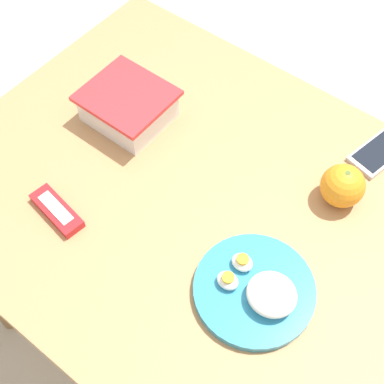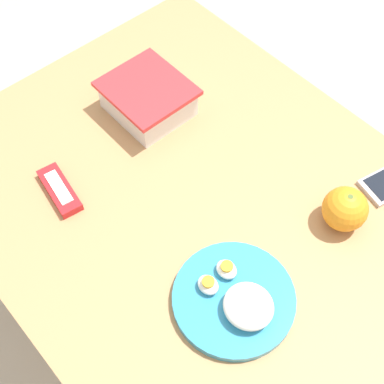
{
  "view_description": "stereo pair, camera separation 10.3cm",
  "coord_description": "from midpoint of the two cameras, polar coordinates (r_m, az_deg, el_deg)",
  "views": [
    {
      "loc": [
        0.32,
        -0.46,
        1.63
      ],
      "look_at": [
        -0.03,
        -0.01,
        0.77
      ],
      "focal_mm": 50.0,
      "sensor_mm": 36.0,
      "label": 1
    },
    {
      "loc": [
        0.4,
        -0.39,
        1.63
      ],
      "look_at": [
        -0.03,
        -0.01,
        0.77
      ],
      "focal_mm": 50.0,
      "sensor_mm": 36.0,
      "label": 2
    }
  ],
  "objects": [
    {
      "name": "table",
      "position": [
        1.12,
        -0.96,
        -3.64
      ],
      "size": [
        1.09,
        0.81,
        0.74
      ],
      "color": "#AD7F51",
      "rests_on": "ground_plane"
    },
    {
      "name": "rice_plate",
      "position": [
        0.95,
        3.86,
        -10.65
      ],
      "size": [
        0.22,
        0.22,
        0.06
      ],
      "color": "teal",
      "rests_on": "table"
    },
    {
      "name": "candy_bar",
      "position": [
        1.08,
        -16.91,
        -2.11
      ],
      "size": [
        0.13,
        0.06,
        0.02
      ],
      "color": "red",
      "rests_on": "table"
    },
    {
      "name": "cell_phone",
      "position": [
        1.17,
        17.03,
        3.92
      ],
      "size": [
        0.1,
        0.15,
        0.01
      ],
      "color": "#ADADB2",
      "rests_on": "table"
    },
    {
      "name": "orange_fruit",
      "position": [
        1.05,
        13.11,
        0.44
      ],
      "size": [
        0.09,
        0.09,
        0.09
      ],
      "color": "orange",
      "rests_on": "table"
    },
    {
      "name": "food_container",
      "position": [
        1.18,
        -9.33,
        8.74
      ],
      "size": [
        0.18,
        0.16,
        0.07
      ],
      "color": "white",
      "rests_on": "table"
    },
    {
      "name": "ground_plane",
      "position": [
        1.72,
        -0.64,
        -14.59
      ],
      "size": [
        10.0,
        10.0,
        0.0
      ],
      "primitive_type": "plane",
      "color": "#B2A899"
    }
  ]
}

